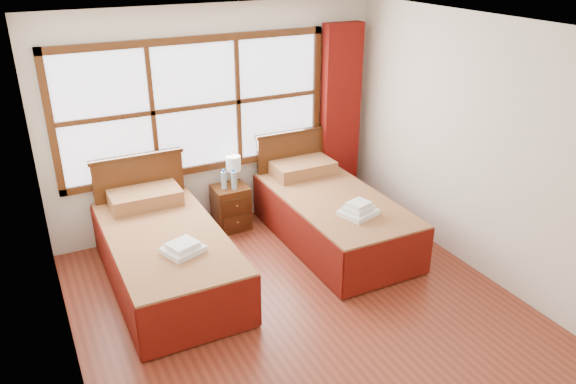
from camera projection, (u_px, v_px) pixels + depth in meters
name	position (u px, v px, depth m)	size (l,w,h in m)	color
floor	(308.00, 317.00, 5.23)	(4.50, 4.50, 0.00)	maroon
ceiling	(313.00, 31.00, 4.16)	(4.50, 4.50, 0.00)	white
wall_back	(217.00, 120.00, 6.53)	(4.00, 4.00, 0.00)	silver
wall_left	(57.00, 244.00, 3.87)	(4.50, 4.50, 0.00)	silver
wall_right	(488.00, 153.00, 5.52)	(4.50, 4.50, 0.00)	silver
window	(196.00, 107.00, 6.31)	(3.16, 0.06, 1.56)	white
curtain	(340.00, 116.00, 7.12)	(0.50, 0.16, 2.30)	maroon
bed_left	(166.00, 253.00, 5.66)	(1.10, 2.13, 1.07)	#3B1E0C
bed_right	(331.00, 215.00, 6.46)	(1.09, 2.11, 1.06)	#3B1E0C
nightstand	(231.00, 207.00, 6.75)	(0.41, 0.40, 0.54)	#4A2610
towels_left	(183.00, 248.00, 5.18)	(0.42, 0.39, 0.10)	white
towels_right	(358.00, 210.00, 5.89)	(0.43, 0.40, 0.15)	white
lamp	(233.00, 164.00, 6.66)	(0.17, 0.17, 0.34)	gold
bottle_near	(224.00, 180.00, 6.56)	(0.06, 0.06, 0.24)	#A1BCD0
bottle_far	(234.00, 180.00, 6.55)	(0.06, 0.06, 0.24)	#A1BCD0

